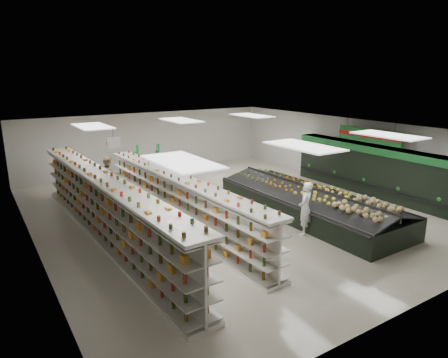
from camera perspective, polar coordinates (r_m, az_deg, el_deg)
floor at (r=15.86m, az=0.69°, el=-4.43°), size 16.00×16.00×0.00m
ceiling at (r=15.11m, az=0.72°, el=7.11°), size 14.00×16.00×0.02m
wall_back at (r=22.39m, az=-10.65°, el=5.24°), size 14.00×0.02×3.20m
wall_front at (r=10.05m, az=26.86°, el=-8.01°), size 14.00×0.02×3.20m
wall_left at (r=13.08m, az=-25.91°, el=-2.81°), size 0.02×16.00×3.20m
wall_right at (r=20.03m, az=17.73°, el=3.68°), size 0.02×16.00×3.20m
produce_wall_case at (r=18.83m, az=20.20°, el=1.68°), size 0.93×8.00×2.20m
aisle_sign_near at (r=11.67m, az=-9.56°, el=2.36°), size 0.52×0.06×0.75m
aisle_sign_far at (r=15.37m, az=-15.49°, el=5.01°), size 0.52×0.06×0.75m
hortifruti_banner at (r=18.36m, az=20.04°, el=5.86°), size 0.12×3.20×0.95m
gondola_left at (r=13.38m, az=-16.48°, el=-4.43°), size 1.36×12.05×2.08m
gondola_center at (r=14.07m, az=-6.59°, el=-3.47°), size 1.20×10.53×1.82m
produce_island at (r=15.46m, az=11.94°, el=-3.21°), size 2.88×7.80×1.16m
soda_endcap at (r=19.93m, az=-10.78°, el=1.91°), size 1.59×1.28×1.79m
shopper_main at (r=13.51m, az=11.52°, el=-4.14°), size 0.79×0.72×1.81m
shopper_background at (r=18.24m, az=-16.17°, el=0.43°), size 0.62×0.91×1.76m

